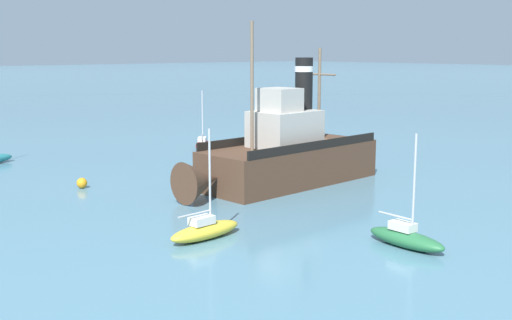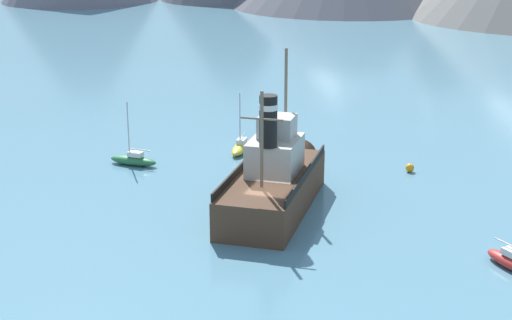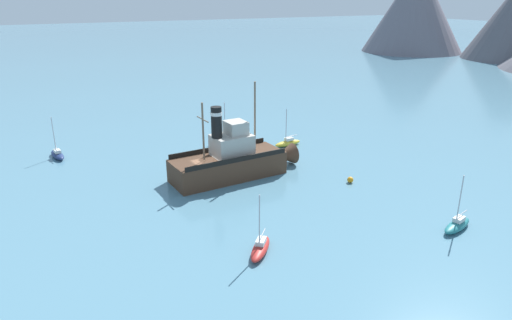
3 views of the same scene
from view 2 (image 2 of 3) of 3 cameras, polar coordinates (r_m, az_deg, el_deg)
ground_plane at (r=47.82m, az=1.03°, el=-4.85°), size 600.00×600.00×0.00m
old_tugboat at (r=50.29m, az=1.40°, el=-1.46°), size 4.95×14.54×9.90m
sailboat_green at (r=59.66m, az=-8.90°, el=0.03°), size 3.84×1.24×4.90m
sailboat_yellow at (r=62.12m, az=-1.09°, el=0.96°), size 1.34×3.86×4.90m
mooring_buoy at (r=58.53m, az=11.12°, el=-0.56°), size 0.64×0.64×0.64m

